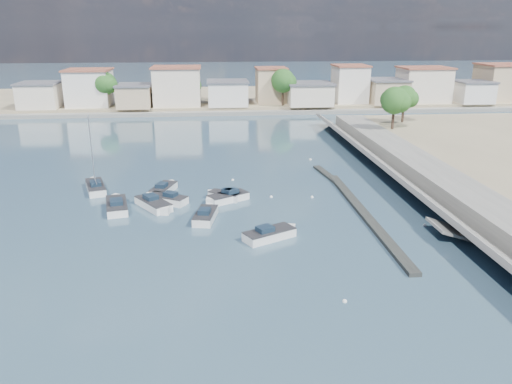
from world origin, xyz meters
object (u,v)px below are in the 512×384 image
Objects in this scene: motorboat_f at (223,196)px; sailboat at (95,187)px; motorboat_a at (117,205)px; motorboat_h at (272,234)px; motorboat_g at (155,205)px; motorboat_e at (164,189)px; motorboat_b at (206,215)px; motorboat_c at (166,199)px; motorboat_d at (226,198)px.

sailboat is at bearing 162.78° from motorboat_f.
sailboat reaches higher than motorboat_a.
motorboat_h is at bearing -70.15° from motorboat_f.
motorboat_f is 15.23m from sailboat.
motorboat_g is 10.03m from sailboat.
motorboat_g and motorboat_h have the same top height.
motorboat_e is 7.24m from motorboat_f.
motorboat_e is 5.30m from motorboat_g.
motorboat_b is at bearing 138.02° from motorboat_h.
motorboat_a is 1.57× the size of motorboat_f.
motorboat_e is at bearing 48.71° from motorboat_a.
motorboat_b is at bearing -50.30° from motorboat_c.
motorboat_h is at bearing -52.98° from motorboat_e.
motorboat_f is (-0.29, 0.81, 0.00)m from motorboat_d.
motorboat_f is 0.73× the size of motorboat_h.
motorboat_b is 1.34× the size of motorboat_f.
motorboat_f and motorboat_h have the same top height.
motorboat_e is 17.55m from motorboat_h.
sailboat reaches higher than motorboat_h.
motorboat_e is at bearing 96.64° from motorboat_c.
motorboat_f is (1.85, 5.77, 0.00)m from motorboat_b.
motorboat_c is at bearing -174.77° from motorboat_f.
motorboat_b is 0.55× the size of sailboat.
motorboat_d and motorboat_f have the same top height.
motorboat_e is 8.10m from sailboat.
motorboat_e and motorboat_f have the same top height.
motorboat_a is at bearing -169.36° from motorboat_f.
motorboat_f is (6.59, -3.00, -0.00)m from motorboat_e.
motorboat_g is at bearing -162.38° from motorboat_f.
motorboat_e is at bearing 118.38° from motorboat_b.
motorboat_a is 6.75m from motorboat_e.
motorboat_d is 7.59m from motorboat_g.
motorboat_e is (-6.88, 3.80, 0.00)m from motorboat_d.
motorboat_b is 6.06m from motorboat_f.
motorboat_h is at bearing -70.16° from motorboat_d.
motorboat_g is at bearing 141.86° from motorboat_h.
motorboat_g is at bearing -168.87° from motorboat_d.
sailboat is (-18.52, 15.52, 0.04)m from motorboat_h.
motorboat_d is 0.53× the size of sailboat.
motorboat_a and motorboat_b have the same top height.
motorboat_b is at bearing -107.81° from motorboat_f.
motorboat_g is at bearing -2.93° from motorboat_a.
motorboat_d is 0.92× the size of motorboat_g.
motorboat_c is 14.57m from motorboat_h.
motorboat_e is at bearing 127.02° from motorboat_h.
motorboat_a is at bearing 158.09° from motorboat_b.
sailboat is at bearing 141.00° from motorboat_b.
motorboat_f is at bearing -17.22° from sailboat.
motorboat_d is 0.96× the size of motorboat_e.
motorboat_c is at bearing 177.85° from motorboat_d.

